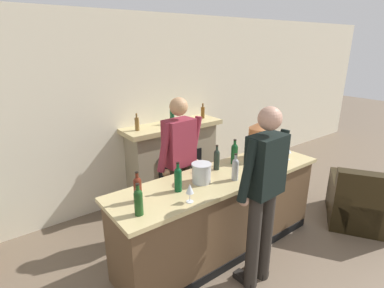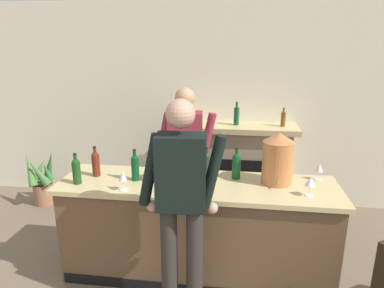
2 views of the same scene
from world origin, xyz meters
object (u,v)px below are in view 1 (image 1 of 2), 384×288
at_px(copper_dispenser, 259,140).
at_px(wine_bottle_rose_blush, 138,188).
at_px(wine_glass_near_bucket, 288,150).
at_px(armchair_black, 360,204).
at_px(wine_bottle_riesling_slim, 235,168).
at_px(wine_bottle_burgundy_dark, 217,159).
at_px(person_bartender, 180,163).
at_px(wine_bottle_merlot_tall, 178,178).
at_px(fireplace_stone, 173,159).
at_px(wine_bottle_chardonnay_pale, 138,201).
at_px(wine_glass_front_right, 190,189).
at_px(person_customer, 263,193).
at_px(wine_bottle_cabernet_heavy, 234,153).
at_px(ice_bucket_steel, 201,173).
at_px(wine_glass_by_dispenser, 271,141).

relative_size(copper_dispenser, wine_bottle_rose_blush, 1.60).
bearing_deg(wine_glass_near_bucket, armchair_black, -32.62).
bearing_deg(wine_bottle_riesling_slim, armchair_black, -17.15).
height_order(armchair_black, wine_bottle_riesling_slim, wine_bottle_riesling_slim).
xyz_separation_m(wine_bottle_rose_blush, wine_glass_near_bucket, (1.96, -0.19, -0.01)).
height_order(wine_bottle_burgundy_dark, wine_glass_near_bucket, wine_bottle_burgundy_dark).
distance_m(wine_bottle_rose_blush, wine_glass_near_bucket, 1.97).
distance_m(person_bartender, wine_bottle_merlot_tall, 0.67).
distance_m(fireplace_stone, copper_dispenser, 1.55).
bearing_deg(wine_glass_near_bucket, wine_bottle_chardonnay_pale, -179.62).
bearing_deg(wine_glass_near_bucket, wine_bottle_rose_blush, 174.46).
xyz_separation_m(person_bartender, wine_bottle_rose_blush, (-0.80, -0.48, 0.11)).
bearing_deg(person_bartender, wine_bottle_rose_blush, -149.02).
xyz_separation_m(fireplace_stone, wine_glass_front_right, (-0.96, -1.73, 0.49)).
height_order(copper_dispenser, wine_bottle_chardonnay_pale, copper_dispenser).
relative_size(person_customer, wine_bottle_cabernet_heavy, 6.02).
relative_size(person_customer, ice_bucket_steel, 8.80).
height_order(person_customer, wine_glass_near_bucket, person_customer).
xyz_separation_m(wine_bottle_chardonnay_pale, wine_bottle_burgundy_dark, (1.16, 0.32, 0.00)).
bearing_deg(person_customer, wine_glass_front_right, 147.60).
bearing_deg(wine_bottle_burgundy_dark, person_bartender, 126.03).
bearing_deg(wine_bottle_burgundy_dark, wine_bottle_riesling_slim, -94.95).
distance_m(wine_glass_near_bucket, wine_glass_front_right, 1.60).
distance_m(wine_bottle_burgundy_dark, wine_bottle_riesling_slim, 0.33).
bearing_deg(wine_bottle_merlot_tall, wine_bottle_cabernet_heavy, 10.38).
relative_size(armchair_black, wine_glass_near_bucket, 7.05).
bearing_deg(wine_glass_front_right, person_bartender, 61.11).
distance_m(wine_glass_near_bucket, wine_glass_by_dispenser, 0.41).
distance_m(ice_bucket_steel, wine_glass_near_bucket, 1.26).
xyz_separation_m(fireplace_stone, armchair_black, (1.56, -2.22, -0.32)).
bearing_deg(copper_dispenser, wine_bottle_cabernet_heavy, 171.16).
bearing_deg(wine_glass_by_dispenser, person_bartender, 167.71).
xyz_separation_m(wine_bottle_riesling_slim, wine_glass_near_bucket, (0.93, 0.02, -0.01)).
bearing_deg(wine_bottle_cabernet_heavy, wine_bottle_chardonnay_pale, -167.39).
bearing_deg(wine_bottle_burgundy_dark, wine_glass_front_right, -149.18).
bearing_deg(ice_bucket_steel, person_customer, -69.37).
distance_m(armchair_black, wine_bottle_cabernet_heavy, 1.96).
height_order(wine_bottle_merlot_tall, wine_glass_front_right, wine_bottle_merlot_tall).
bearing_deg(ice_bucket_steel, armchair_black, -18.88).
bearing_deg(person_bartender, wine_glass_by_dispenser, -12.29).
bearing_deg(wine_bottle_merlot_tall, copper_dispenser, 4.99).
bearing_deg(wine_bottle_burgundy_dark, person_customer, -98.24).
bearing_deg(wine_glass_by_dispenser, ice_bucket_steel, -170.75).
xyz_separation_m(wine_bottle_cabernet_heavy, wine_glass_front_right, (-0.97, -0.41, -0.01)).
distance_m(person_bartender, wine_bottle_riesling_slim, 0.73).
distance_m(person_customer, wine_bottle_riesling_slim, 0.46).
distance_m(armchair_black, wine_glass_near_bucket, 1.36).
xyz_separation_m(armchair_black, wine_bottle_rose_blush, (-2.89, 0.78, 0.82)).
bearing_deg(wine_bottle_chardonnay_pale, person_customer, -23.53).
xyz_separation_m(fireplace_stone, wine_glass_near_bucket, (0.64, -1.63, 0.48)).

